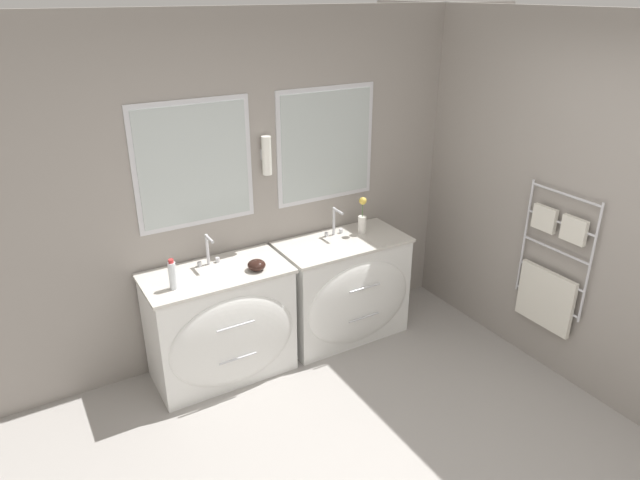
# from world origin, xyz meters

# --- Properties ---
(wall_back) EXTENTS (5.08, 0.15, 2.60)m
(wall_back) POSITION_xyz_m (0.00, 2.23, 1.31)
(wall_back) COLOR gray
(wall_back) RESTS_ON ground_plane
(wall_right) EXTENTS (0.13, 4.30, 2.60)m
(wall_right) POSITION_xyz_m (1.77, 0.99, 1.29)
(wall_right) COLOR gray
(wall_right) RESTS_ON ground_plane
(vanity_left) EXTENTS (1.04, 0.60, 0.86)m
(vanity_left) POSITION_xyz_m (-0.45, 1.88, 0.44)
(vanity_left) COLOR white
(vanity_left) RESTS_ON ground_plane
(vanity_right) EXTENTS (1.04, 0.60, 0.86)m
(vanity_right) POSITION_xyz_m (0.62, 1.88, 0.44)
(vanity_right) COLOR white
(vanity_right) RESTS_ON ground_plane
(faucet_left) EXTENTS (0.17, 0.15, 0.24)m
(faucet_left) POSITION_xyz_m (-0.45, 2.04, 0.98)
(faucet_left) COLOR silver
(faucet_left) RESTS_ON vanity_left
(faucet_right) EXTENTS (0.17, 0.15, 0.24)m
(faucet_right) POSITION_xyz_m (0.62, 2.04, 0.98)
(faucet_right) COLOR silver
(faucet_right) RESTS_ON vanity_right
(toiletry_bottle) EXTENTS (0.05, 0.05, 0.22)m
(toiletry_bottle) POSITION_xyz_m (-0.78, 1.83, 0.96)
(toiletry_bottle) COLOR silver
(toiletry_bottle) RESTS_ON vanity_left
(amenity_bowl) EXTENTS (0.13, 0.13, 0.08)m
(amenity_bowl) POSITION_xyz_m (-0.19, 1.80, 0.90)
(amenity_bowl) COLOR black
(amenity_bowl) RESTS_ON vanity_left
(flower_vase) EXTENTS (0.07, 0.07, 0.31)m
(flower_vase) POSITION_xyz_m (0.83, 1.96, 0.99)
(flower_vase) COLOR silver
(flower_vase) RESTS_ON vanity_right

